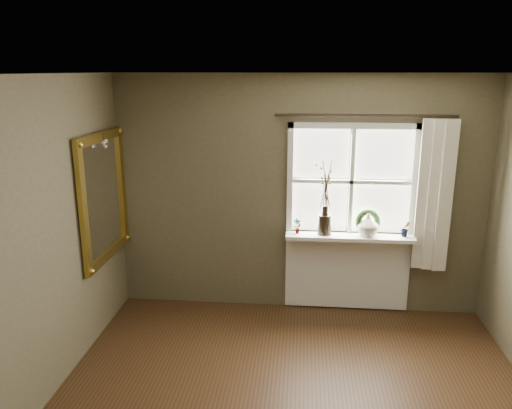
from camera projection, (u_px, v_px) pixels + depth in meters
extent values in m
plane|color=silver|center=(300.00, 75.00, 2.91)|extent=(4.50, 4.50, 0.00)
cube|color=brown|center=(299.00, 195.00, 5.46)|extent=(4.00, 0.10, 2.60)
cube|color=white|center=(349.00, 234.00, 5.44)|extent=(1.36, 0.06, 0.06)
cube|color=white|center=(354.00, 126.00, 5.13)|extent=(1.36, 0.06, 0.06)
cube|color=white|center=(290.00, 180.00, 5.34)|extent=(0.06, 0.06, 1.24)
cube|color=white|center=(414.00, 183.00, 5.23)|extent=(0.06, 0.06, 1.24)
cube|color=white|center=(351.00, 182.00, 5.28)|extent=(1.24, 0.05, 0.04)
cube|color=white|center=(351.00, 182.00, 5.28)|extent=(0.04, 0.05, 1.12)
cube|color=white|center=(321.00, 153.00, 5.26)|extent=(0.59, 0.01, 0.53)
cube|color=white|center=(384.00, 154.00, 5.20)|extent=(0.59, 0.01, 0.53)
cube|color=white|center=(319.00, 207.00, 5.42)|extent=(0.59, 0.01, 0.53)
cube|color=white|center=(380.00, 209.00, 5.36)|extent=(0.59, 0.01, 0.53)
cube|color=white|center=(349.00, 237.00, 5.34)|extent=(1.36, 0.26, 0.04)
cube|color=white|center=(347.00, 271.00, 5.56)|extent=(1.36, 0.04, 0.88)
cylinder|color=black|center=(325.00, 224.00, 5.33)|extent=(0.17, 0.17, 0.22)
imported|color=beige|center=(368.00, 225.00, 5.29)|extent=(0.29, 0.29, 0.24)
torus|color=#27421D|center=(368.00, 225.00, 5.33)|extent=(0.30, 0.19, 0.29)
imported|color=#27421D|center=(297.00, 226.00, 5.36)|extent=(0.10, 0.09, 0.17)
imported|color=#27421D|center=(406.00, 229.00, 5.26)|extent=(0.11, 0.10, 0.17)
cube|color=beige|center=(434.00, 196.00, 5.15)|extent=(0.36, 0.12, 1.59)
cylinder|color=black|center=(365.00, 115.00, 5.04)|extent=(1.84, 0.03, 0.03)
cube|color=white|center=(103.00, 197.00, 5.04)|extent=(0.02, 0.91, 1.12)
cube|color=olive|center=(99.00, 137.00, 4.88)|extent=(0.05, 1.09, 0.09)
cube|color=olive|center=(109.00, 253.00, 5.20)|extent=(0.05, 1.09, 0.09)
cube|color=olive|center=(83.00, 210.00, 4.56)|extent=(0.05, 0.09, 1.12)
cube|color=olive|center=(122.00, 186.00, 5.52)|extent=(0.05, 0.09, 1.12)
sphere|color=silver|center=(103.00, 143.00, 4.86)|extent=(0.04, 0.04, 0.04)
sphere|color=silver|center=(105.00, 146.00, 4.90)|extent=(0.04, 0.04, 0.04)
sphere|color=silver|center=(106.00, 141.00, 4.91)|extent=(0.04, 0.04, 0.04)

